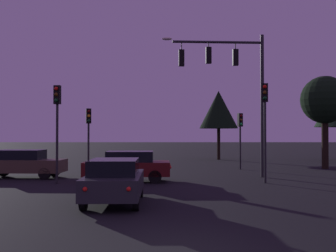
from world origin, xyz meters
TOP-DOWN VIEW (x-y plane):
  - ground_plane at (0.00, 24.50)m, footprint 168.00×168.00m
  - traffic_signal_mast_arm at (3.65, 14.14)m, footprint 5.65×0.57m
  - traffic_light_corner_left at (-4.71, 16.34)m, footprint 0.36×0.38m
  - traffic_light_corner_right at (4.96, 19.16)m, footprint 0.37×0.39m
  - traffic_light_median at (4.77, 11.54)m, footprint 0.35×0.38m
  - traffic_light_far_side at (-5.27, 11.32)m, footprint 0.33×0.37m
  - car_nearside_lane at (-1.82, 5.81)m, footprint 1.89×4.20m
  - car_crossing_left at (-1.96, 12.20)m, footprint 4.36×1.96m
  - car_crossing_right at (-7.82, 13.96)m, footprint 4.53×1.99m
  - tree_behind_sign at (10.83, 19.60)m, footprint 3.26×3.26m
  - tree_left_far at (4.85, 29.60)m, footprint 3.57×3.57m

SIDE VIEW (x-z plane):
  - ground_plane at x=0.00m, z-range 0.00..0.00m
  - car_nearside_lane at x=-1.82m, z-range 0.03..1.55m
  - car_crossing_right at x=-7.82m, z-range 0.04..1.56m
  - car_crossing_left at x=-1.96m, z-range 0.04..1.56m
  - traffic_light_corner_right at x=4.96m, z-range 0.81..4.58m
  - traffic_light_corner_left at x=-4.71m, z-range 0.83..4.75m
  - traffic_light_far_side at x=-5.27m, z-range 0.96..5.68m
  - traffic_light_median at x=4.77m, z-range 0.98..5.83m
  - tree_left_far at x=4.85m, z-range 1.43..7.82m
  - tree_behind_sign at x=10.83m, z-range 1.49..7.84m
  - traffic_signal_mast_arm at x=3.65m, z-range 1.61..9.48m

